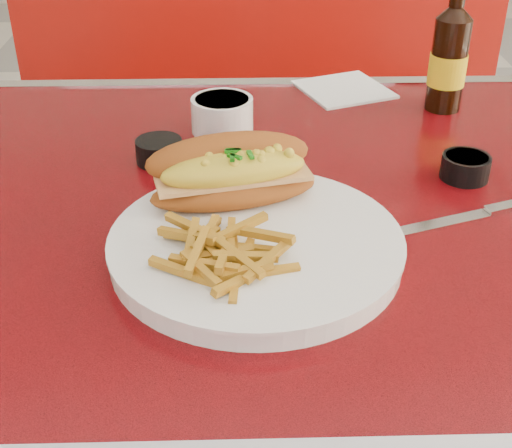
{
  "coord_description": "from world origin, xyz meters",
  "views": [
    {
      "loc": [
        -0.06,
        -0.77,
        1.2
      ],
      "look_at": [
        -0.04,
        -0.13,
        0.81
      ],
      "focal_mm": 50.0,
      "sensor_mm": 36.0,
      "label": 1
    }
  ],
  "objects_px": {
    "dinner_plate": "(256,246)",
    "beer_bottle": "(449,56)",
    "mac_hoagie": "(232,172)",
    "sauce_cup_left": "(159,150)",
    "gravy_ramekin": "(222,114)",
    "knife": "(479,214)",
    "sauce_cup_right": "(466,166)",
    "diner_table": "(283,300)",
    "booth_bench_far": "(262,206)",
    "fork": "(307,212)"
  },
  "relations": [
    {
      "from": "sauce_cup_right",
      "to": "beer_bottle",
      "type": "distance_m",
      "value": 0.24
    },
    {
      "from": "mac_hoagie",
      "to": "sauce_cup_left",
      "type": "distance_m",
      "value": 0.18
    },
    {
      "from": "sauce_cup_left",
      "to": "dinner_plate",
      "type": "bearing_deg",
      "value": -61.91
    },
    {
      "from": "mac_hoagie",
      "to": "knife",
      "type": "xyz_separation_m",
      "value": [
        0.29,
        -0.01,
        -0.05
      ]
    },
    {
      "from": "booth_bench_far",
      "to": "sauce_cup_right",
      "type": "xyz_separation_m",
      "value": [
        0.23,
        -0.77,
        0.5
      ]
    },
    {
      "from": "booth_bench_far",
      "to": "sauce_cup_left",
      "type": "distance_m",
      "value": 0.88
    },
    {
      "from": "mac_hoagie",
      "to": "sauce_cup_left",
      "type": "bearing_deg",
      "value": 110.68
    },
    {
      "from": "mac_hoagie",
      "to": "sauce_cup_right",
      "type": "bearing_deg",
      "value": 3.44
    },
    {
      "from": "booth_bench_far",
      "to": "sauce_cup_right",
      "type": "height_order",
      "value": "booth_bench_far"
    },
    {
      "from": "sauce_cup_left",
      "to": "gravy_ramekin",
      "type": "bearing_deg",
      "value": 49.87
    },
    {
      "from": "diner_table",
      "to": "booth_bench_far",
      "type": "height_order",
      "value": "booth_bench_far"
    },
    {
      "from": "beer_bottle",
      "to": "dinner_plate",
      "type": "bearing_deg",
      "value": -126.82
    },
    {
      "from": "dinner_plate",
      "to": "sauce_cup_left",
      "type": "distance_m",
      "value": 0.26
    },
    {
      "from": "dinner_plate",
      "to": "knife",
      "type": "bearing_deg",
      "value": 15.94
    },
    {
      "from": "mac_hoagie",
      "to": "sauce_cup_right",
      "type": "relative_size",
      "value": 2.85
    },
    {
      "from": "booth_bench_far",
      "to": "fork",
      "type": "height_order",
      "value": "booth_bench_far"
    },
    {
      "from": "diner_table",
      "to": "booth_bench_far",
      "type": "bearing_deg",
      "value": 90.0
    },
    {
      "from": "gravy_ramekin",
      "to": "knife",
      "type": "relative_size",
      "value": 0.49
    },
    {
      "from": "booth_bench_far",
      "to": "fork",
      "type": "xyz_separation_m",
      "value": [
        0.02,
        -0.89,
        0.51
      ]
    },
    {
      "from": "diner_table",
      "to": "booth_bench_far",
      "type": "xyz_separation_m",
      "value": [
        0.0,
        0.81,
        -0.32
      ]
    },
    {
      "from": "diner_table",
      "to": "gravy_ramekin",
      "type": "distance_m",
      "value": 0.29
    },
    {
      "from": "diner_table",
      "to": "mac_hoagie",
      "type": "relative_size",
      "value": 5.91
    },
    {
      "from": "diner_table",
      "to": "dinner_plate",
      "type": "bearing_deg",
      "value": -107.31
    },
    {
      "from": "sauce_cup_right",
      "to": "knife",
      "type": "bearing_deg",
      "value": -95.42
    },
    {
      "from": "dinner_plate",
      "to": "beer_bottle",
      "type": "height_order",
      "value": "beer_bottle"
    },
    {
      "from": "dinner_plate",
      "to": "fork",
      "type": "bearing_deg",
      "value": 41.7
    },
    {
      "from": "beer_bottle",
      "to": "fork",
      "type": "bearing_deg",
      "value": -124.72
    },
    {
      "from": "fork",
      "to": "sauce_cup_right",
      "type": "bearing_deg",
      "value": -91.2
    },
    {
      "from": "gravy_ramekin",
      "to": "knife",
      "type": "bearing_deg",
      "value": -39.88
    },
    {
      "from": "dinner_plate",
      "to": "beer_bottle",
      "type": "bearing_deg",
      "value": 53.18
    },
    {
      "from": "fork",
      "to": "sauce_cup_right",
      "type": "relative_size",
      "value": 2.02
    },
    {
      "from": "booth_bench_far",
      "to": "sauce_cup_left",
      "type": "relative_size",
      "value": 15.83
    },
    {
      "from": "booth_bench_far",
      "to": "mac_hoagie",
      "type": "bearing_deg",
      "value": -94.38
    },
    {
      "from": "booth_bench_far",
      "to": "beer_bottle",
      "type": "xyz_separation_m",
      "value": [
        0.26,
        -0.53,
        0.57
      ]
    },
    {
      "from": "booth_bench_far",
      "to": "gravy_ramekin",
      "type": "bearing_deg",
      "value": -97.49
    },
    {
      "from": "sauce_cup_right",
      "to": "beer_bottle",
      "type": "xyz_separation_m",
      "value": [
        0.03,
        0.23,
        0.07
      ]
    },
    {
      "from": "gravy_ramekin",
      "to": "knife",
      "type": "xyz_separation_m",
      "value": [
        0.3,
        -0.25,
        -0.02
      ]
    },
    {
      "from": "mac_hoagie",
      "to": "fork",
      "type": "bearing_deg",
      "value": -33.37
    },
    {
      "from": "booth_bench_far",
      "to": "beer_bottle",
      "type": "distance_m",
      "value": 0.82
    },
    {
      "from": "fork",
      "to": "sauce_cup_left",
      "type": "bearing_deg",
      "value": 15.32
    },
    {
      "from": "diner_table",
      "to": "mac_hoagie",
      "type": "height_order",
      "value": "mac_hoagie"
    },
    {
      "from": "gravy_ramekin",
      "to": "beer_bottle",
      "type": "distance_m",
      "value": 0.36
    },
    {
      "from": "mac_hoagie",
      "to": "knife",
      "type": "height_order",
      "value": "mac_hoagie"
    },
    {
      "from": "dinner_plate",
      "to": "sauce_cup_right",
      "type": "xyz_separation_m",
      "value": [
        0.27,
        0.17,
        0.0
      ]
    },
    {
      "from": "dinner_plate",
      "to": "fork",
      "type": "distance_m",
      "value": 0.08
    },
    {
      "from": "beer_bottle",
      "to": "knife",
      "type": "height_order",
      "value": "beer_bottle"
    },
    {
      "from": "sauce_cup_left",
      "to": "beer_bottle",
      "type": "distance_m",
      "value": 0.47
    },
    {
      "from": "beer_bottle",
      "to": "sauce_cup_right",
      "type": "bearing_deg",
      "value": -97.36
    },
    {
      "from": "dinner_plate",
      "to": "sauce_cup_right",
      "type": "distance_m",
      "value": 0.32
    },
    {
      "from": "gravy_ramekin",
      "to": "sauce_cup_left",
      "type": "height_order",
      "value": "gravy_ramekin"
    }
  ]
}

